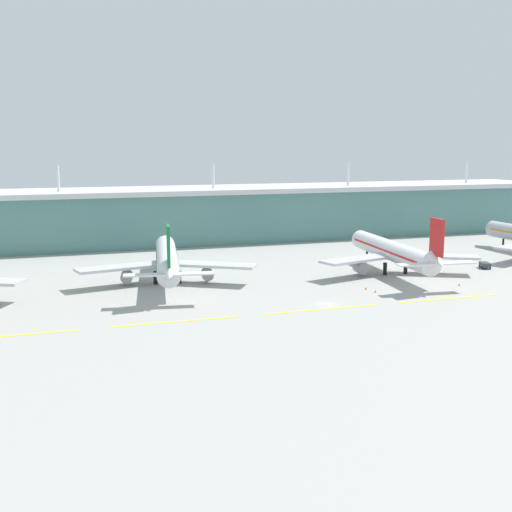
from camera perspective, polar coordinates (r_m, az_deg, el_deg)
ground_plane at (r=157.66m, az=6.06°, el=-4.16°), size 600.00×600.00×0.00m
terminal_building at (r=257.66m, az=-3.97°, el=3.63°), size 288.00×34.00×29.80m
airliner_near_middle at (r=181.26m, az=-7.66°, el=-0.30°), size 48.10×60.85×18.90m
airliner_far_middle at (r=196.59m, az=11.76°, el=0.36°), size 48.56×60.08×18.90m
taxiway_stripe_west at (r=140.29m, az=-20.78°, el=-6.48°), size 28.00×0.70×0.04m
taxiway_stripe_mid_west at (r=142.65m, az=-6.95°, el=-5.65°), size 28.00×0.70×0.04m
taxiway_stripe_centre at (r=152.73m, az=5.68°, el=-4.60°), size 28.00×0.70×0.04m
taxiway_stripe_mid_east at (r=169.17m, az=16.28°, el=-3.54°), size 28.00×0.70×0.04m
pushback_tug at (r=213.02m, az=19.08°, el=-0.72°), size 3.74×4.95×1.85m
safety_cone_left_wingtip at (r=171.79m, az=10.23°, el=-2.99°), size 0.56×0.56×0.70m
safety_cone_nose_front at (r=174.69m, az=9.44°, el=-2.76°), size 0.56×0.56×0.70m
safety_cone_right_wingtip at (r=185.21m, az=17.07°, el=-2.35°), size 0.56×0.56×0.70m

